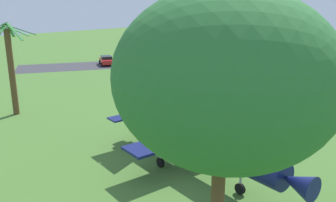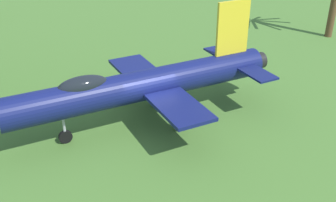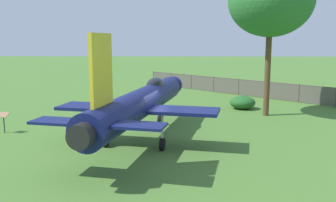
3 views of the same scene
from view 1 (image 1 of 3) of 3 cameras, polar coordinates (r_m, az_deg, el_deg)
name	(u,v)px [view 1 (image 1 of 3)]	position (r m, az deg, el deg)	size (l,w,h in m)	color
ground_plane	(192,168)	(21.64, 3.85, -10.78)	(200.00, 200.00, 0.00)	#47722D
parking_strip	(142,63)	(59.25, -4.17, 6.17)	(39.46, 8.00, 0.00)	#38383D
display_jet	(196,138)	(20.58, 4.59, -6.01)	(8.10, 14.54, 5.36)	#111951
shade_tree	(223,80)	(9.23, 8.87, 3.39)	(5.55, 6.08, 10.08)	brown
palm_tree	(11,68)	(33.57, -24.11, 4.89)	(4.59, 4.38, 8.06)	brown
info_plaque	(274,127)	(26.89, 16.81, -4.10)	(0.68, 0.54, 1.14)	#333333
parked_car_black	(172,57)	(60.61, 0.69, 7.16)	(3.81, 4.30, 1.50)	black
parked_car_white	(152,58)	(59.43, -2.62, 6.96)	(3.71, 4.61, 1.46)	silver
parked_car_silver	(130,59)	(58.77, -6.21, 6.84)	(4.08, 4.59, 1.58)	#B2B5BA
parked_car_red	(107,60)	(58.16, -9.94, 6.54)	(3.83, 4.57, 1.41)	red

